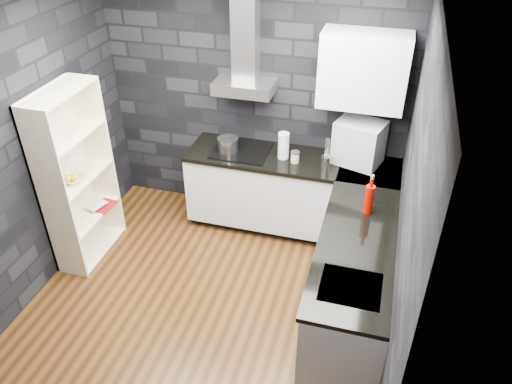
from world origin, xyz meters
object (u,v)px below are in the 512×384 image
at_px(red_bottle, 369,199).
at_px(fruit_bowl, 72,178).
at_px(glass_vase, 283,146).
at_px(storage_jar, 295,158).
at_px(pot, 228,145).
at_px(bookshelf, 77,178).
at_px(utensil_crock, 326,162).
at_px(appliance_garage, 359,142).

bearing_deg(red_bottle, fruit_bowl, -174.46).
distance_m(glass_vase, storage_jar, 0.17).
bearing_deg(pot, bookshelf, -143.81).
height_order(pot, storage_jar, pot).
bearing_deg(utensil_crock, glass_vase, 172.11).
distance_m(pot, utensil_crock, 1.04).
xyz_separation_m(pot, appliance_garage, (1.33, 0.13, 0.15)).
relative_size(red_bottle, bookshelf, 0.15).
distance_m(utensil_crock, appliance_garage, 0.38).
distance_m(pot, red_bottle, 1.67).
distance_m(red_bottle, fruit_bowl, 2.76).
bearing_deg(storage_jar, bookshelf, -156.12).
bearing_deg(glass_vase, storage_jar, -22.28).
bearing_deg(bookshelf, pot, 42.00).
height_order(storage_jar, bookshelf, bookshelf).
relative_size(utensil_crock, fruit_bowl, 0.53).
xyz_separation_m(bookshelf, fruit_bowl, (0.00, -0.07, 0.04)).
height_order(pot, fruit_bowl, pot).
bearing_deg(appliance_garage, fruit_bowl, -139.74).
xyz_separation_m(pot, red_bottle, (1.51, -0.71, 0.06)).
height_order(utensil_crock, fruit_bowl, utensil_crock).
xyz_separation_m(glass_vase, storage_jar, (0.14, -0.06, -0.09)).
height_order(pot, utensil_crock, pot).
xyz_separation_m(storage_jar, utensil_crock, (0.31, -0.01, 0.01)).
bearing_deg(fruit_bowl, bookshelf, 90.00).
distance_m(glass_vase, appliance_garage, 0.75).
bearing_deg(fruit_bowl, pot, 38.20).
bearing_deg(red_bottle, glass_vase, 141.83).
relative_size(storage_jar, red_bottle, 0.39).
relative_size(utensil_crock, appliance_garage, 0.27).
distance_m(glass_vase, utensil_crock, 0.46).
distance_m(storage_jar, bookshelf, 2.15).
relative_size(glass_vase, appliance_garage, 0.62).
xyz_separation_m(glass_vase, appliance_garage, (0.74, 0.11, 0.09)).
bearing_deg(fruit_bowl, utensil_crock, 22.22).
height_order(red_bottle, bookshelf, bookshelf).
distance_m(appliance_garage, fruit_bowl, 2.80).
bearing_deg(red_bottle, storage_jar, 139.61).
distance_m(appliance_garage, red_bottle, 0.86).
relative_size(pot, storage_jar, 2.02).
bearing_deg(utensil_crock, fruit_bowl, -157.78).
bearing_deg(bookshelf, storage_jar, 29.69).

